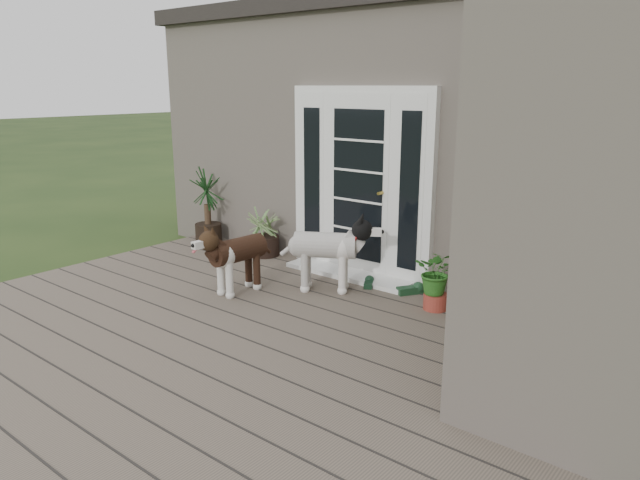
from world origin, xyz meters
The scene contains 15 objects.
deck centered at (0.00, 0.40, 0.06)m, with size 6.20×4.60×0.12m, color #6B5B4C.
house_main centered at (0.00, 4.65, 1.55)m, with size 7.40×4.00×3.10m, color #665E54.
roof_main centered at (0.00, 4.65, 3.20)m, with size 7.60×4.20×0.20m, color #2D2826.
door_unit centered at (-0.20, 2.60, 1.19)m, with size 1.90×0.14×2.15m, color white.
door_step centered at (-0.20, 2.40, 0.14)m, with size 1.60×0.40×0.05m, color white.
brindle_dog centered at (-0.78, 1.21, 0.46)m, with size 0.35×0.82×0.68m, color #3A2115, non-canonical shape.
white_dog centered at (-0.10, 1.83, 0.49)m, with size 0.38×0.88×0.74m, color white, non-canonical shape.
spider_plant centered at (-1.56, 2.40, 0.46)m, with size 0.64×0.64×0.68m, color #869E61, non-canonical shape.
yucca centered at (-2.67, 2.40, 0.63)m, with size 0.70×0.70×1.02m, color black, non-canonical shape.
herb_a centered at (1.10, 2.09, 0.39)m, with size 0.42×0.42×0.53m, color #19581A.
herb_b centered at (1.77, 2.40, 0.42)m, with size 0.41×0.41×0.61m, color #1A5017.
herb_c centered at (2.21, 2.22, 0.41)m, with size 0.37×0.37×0.57m, color #255D1A.
sapling centered at (2.15, 1.39, 1.05)m, with size 0.55×0.55×1.86m, color #23611B, non-canonical shape.
clog_left centered at (0.20, 2.24, 0.16)m, with size 0.13×0.27×0.08m, color black, non-canonical shape.
clog_right centered at (0.67, 2.32, 0.17)m, with size 0.15×0.32×0.10m, color #16381F, non-canonical shape.
Camera 1 is at (3.67, -2.89, 2.27)m, focal length 33.06 mm.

